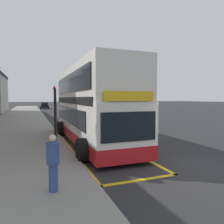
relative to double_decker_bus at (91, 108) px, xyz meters
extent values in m
plane|color=#28282B|center=(2.46, 25.82, -2.06)|extent=(260.00, 260.00, 0.00)
cube|color=gray|center=(-4.54, 25.82, -1.99)|extent=(6.00, 76.00, 0.14)
cube|color=white|center=(0.01, 0.01, -0.71)|extent=(2.50, 10.69, 2.30)
cube|color=white|center=(0.01, 0.01, 1.39)|extent=(2.48, 10.48, 1.90)
cube|color=red|center=(0.01, 0.01, -1.56)|extent=(2.52, 10.71, 0.60)
cube|color=black|center=(0.01, 0.01, 0.46)|extent=(2.53, 9.84, 0.36)
cube|color=black|center=(-1.27, 0.41, -0.41)|extent=(0.04, 8.56, 0.90)
cube|color=black|center=(-1.27, 0.01, 1.44)|extent=(0.04, 9.41, 1.00)
cube|color=black|center=(0.01, -5.36, -0.46)|extent=(2.20, 0.04, 1.10)
cube|color=yellow|center=(0.01, -5.36, 0.66)|extent=(2.00, 0.04, 0.36)
cylinder|color=black|center=(-1.34, -3.84, -1.56)|extent=(0.56, 1.00, 1.00)
cylinder|color=black|center=(1.35, -3.84, -1.56)|extent=(0.56, 1.00, 1.00)
cylinder|color=black|center=(-1.34, 2.95, -1.56)|extent=(0.56, 1.00, 1.00)
cylinder|color=black|center=(1.35, 2.95, -1.56)|extent=(0.56, 1.00, 1.00)
cube|color=gold|center=(-1.46, 0.27, -2.06)|extent=(0.16, 13.54, 0.01)
cube|color=gold|center=(1.26, 0.27, -2.06)|extent=(0.16, 13.54, 0.01)
cube|color=gold|center=(-0.10, -6.42, -2.06)|extent=(2.88, 0.16, 0.01)
cube|color=gold|center=(-0.10, 6.95, -2.06)|extent=(2.88, 0.16, 0.01)
cylinder|color=black|center=(-2.56, -4.79, -0.50)|extent=(0.09, 0.09, 2.85)
cube|color=silver|center=(-2.56, -4.53, 0.74)|extent=(0.05, 0.42, 0.30)
cube|color=red|center=(-2.56, -4.53, 0.94)|extent=(0.05, 0.42, 0.10)
cube|color=black|center=(-2.56, -4.69, -0.62)|extent=(0.06, 0.28, 0.40)
cube|color=black|center=(5.48, 28.41, -1.40)|extent=(1.76, 4.20, 0.72)
cube|color=black|center=(5.48, 28.31, -0.74)|extent=(1.52, 1.90, 0.60)
cylinder|color=black|center=(4.55, 29.71, -1.76)|extent=(0.22, 0.60, 0.60)
cylinder|color=black|center=(6.42, 29.71, -1.76)|extent=(0.22, 0.60, 0.60)
cylinder|color=black|center=(4.55, 27.11, -1.76)|extent=(0.22, 0.60, 0.60)
cylinder|color=black|center=(6.42, 27.11, -1.76)|extent=(0.22, 0.60, 0.60)
cube|color=black|center=(-0.16, 43.60, -1.40)|extent=(1.76, 4.20, 0.72)
cube|color=black|center=(-0.16, 43.50, -0.74)|extent=(1.52, 1.90, 0.60)
cylinder|color=black|center=(-1.09, 44.90, -1.76)|extent=(0.22, 0.60, 0.60)
cylinder|color=black|center=(0.78, 44.90, -1.76)|extent=(0.22, 0.60, 0.60)
cylinder|color=black|center=(-1.09, 42.30, -1.76)|extent=(0.22, 0.60, 0.60)
cylinder|color=black|center=(0.78, 42.30, -1.76)|extent=(0.22, 0.60, 0.60)
cylinder|color=#33478C|center=(-2.83, -6.59, -1.55)|extent=(0.24, 0.24, 0.75)
cylinder|color=#33478C|center=(-2.83, -6.59, -0.88)|extent=(0.34, 0.34, 0.59)
sphere|color=beige|center=(-2.83, -6.59, -0.48)|extent=(0.20, 0.20, 0.20)
camera|label=1|loc=(-3.35, -12.32, 0.57)|focal=33.97mm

